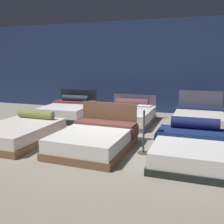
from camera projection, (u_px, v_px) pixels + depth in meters
ground_plane at (109, 139)px, 6.62m from camera, size 18.00×18.00×0.02m
showroom_back_wall at (144, 67)px, 9.93m from camera, size 18.00×0.06×3.50m
bed_0 at (19, 132)px, 6.37m from camera, size 1.61×2.15×0.64m
bed_1 at (94, 139)px, 5.75m from camera, size 1.60×2.02×0.94m
bed_2 at (193, 149)px, 5.12m from camera, size 1.63×1.95×0.74m
bed_3 at (69, 111)px, 8.99m from camera, size 1.67×2.03×0.92m
bed_4 at (127, 116)px, 8.24m from camera, size 1.62×2.03×0.81m
bed_5 at (199, 120)px, 7.61m from camera, size 1.49×1.94×1.02m
price_sign at (144, 135)px, 5.47m from camera, size 0.28×0.24×1.05m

